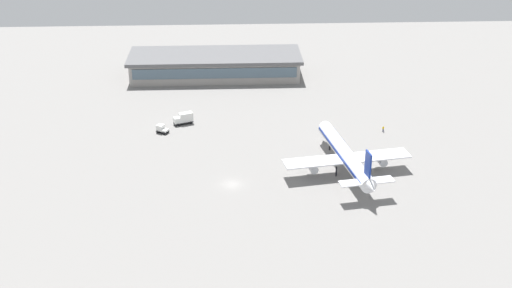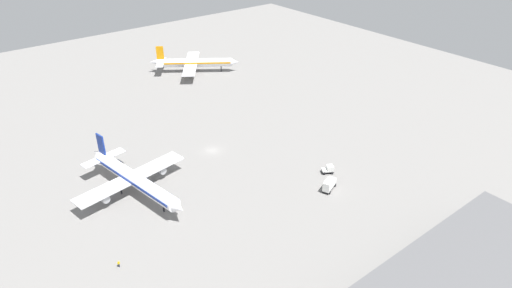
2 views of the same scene
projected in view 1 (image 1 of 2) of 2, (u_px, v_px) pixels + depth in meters
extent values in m
plane|color=gray|center=(232.00, 184.00, 160.75)|extent=(288.00, 288.00, 0.00)
cube|color=#9E9993|center=(215.00, 66.00, 229.47)|extent=(56.47, 19.73, 6.70)
cube|color=#4C6070|center=(215.00, 73.00, 219.99)|extent=(54.21, 0.30, 3.44)
cube|color=#59595B|center=(215.00, 56.00, 227.83)|extent=(58.73, 20.52, 1.15)
cylinder|color=white|center=(345.00, 154.00, 165.52)|extent=(9.15, 33.65, 3.69)
cone|color=white|center=(323.00, 126.00, 181.29)|extent=(4.06, 4.21, 3.50)
cone|color=white|center=(371.00, 187.00, 149.51)|extent=(3.67, 5.03, 2.95)
cube|color=navy|center=(345.00, 153.00, 165.40)|extent=(9.00, 32.34, 0.66)
cube|color=white|center=(347.00, 158.00, 164.20)|extent=(32.28, 10.53, 0.33)
cylinder|color=#A5A8AD|center=(312.00, 167.00, 163.07)|extent=(2.72, 4.63, 2.03)
cylinder|color=#A5A8AD|center=(381.00, 160.00, 166.43)|extent=(2.72, 4.63, 2.03)
cube|color=white|center=(367.00, 181.00, 152.05)|extent=(13.05, 5.06, 0.27)
cube|color=navy|center=(368.00, 164.00, 150.15)|extent=(0.92, 3.24, 5.90)
cylinder|color=black|center=(330.00, 146.00, 177.22)|extent=(0.44, 0.44, 2.58)
cylinder|color=black|center=(336.00, 171.00, 163.94)|extent=(0.44, 0.44, 2.58)
cylinder|color=black|center=(359.00, 169.00, 165.06)|extent=(0.44, 0.44, 2.58)
cube|color=black|center=(183.00, 122.00, 193.15)|extent=(5.90, 3.85, 0.30)
cube|color=white|center=(177.00, 120.00, 192.03)|extent=(2.38, 2.43, 1.60)
cube|color=#3F596B|center=(174.00, 120.00, 191.59)|extent=(0.67, 1.51, 0.90)
cube|color=white|center=(186.00, 117.00, 192.86)|extent=(4.23, 3.18, 2.60)
cylinder|color=black|center=(178.00, 125.00, 191.70)|extent=(0.85, 0.58, 0.80)
cylinder|color=black|center=(176.00, 123.00, 193.26)|extent=(0.85, 0.58, 0.80)
cylinder|color=black|center=(191.00, 123.00, 193.17)|extent=(0.85, 0.58, 0.80)
cylinder|color=black|center=(189.00, 120.00, 194.73)|extent=(0.85, 0.58, 0.80)
cube|color=black|center=(163.00, 131.00, 187.52)|extent=(3.72, 3.27, 0.30)
cube|color=white|center=(160.00, 127.00, 187.41)|extent=(2.52, 2.55, 1.60)
cube|color=#3F596B|center=(158.00, 126.00, 187.62)|extent=(0.88, 1.41, 0.90)
cube|color=white|center=(165.00, 130.00, 186.97)|extent=(2.17, 2.35, 0.50)
cylinder|color=black|center=(157.00, 132.00, 187.31)|extent=(0.84, 0.67, 0.80)
cylinder|color=black|center=(161.00, 130.00, 188.82)|extent=(0.84, 0.67, 0.80)
cylinder|color=black|center=(164.00, 134.00, 186.35)|extent=(0.84, 0.67, 0.80)
cylinder|color=black|center=(168.00, 131.00, 187.87)|extent=(0.84, 0.67, 0.80)
cylinder|color=#1E2338|center=(383.00, 130.00, 188.35)|extent=(0.41, 0.41, 0.85)
cylinder|color=yellow|center=(383.00, 128.00, 188.03)|extent=(0.49, 0.49, 0.60)
sphere|color=tan|center=(383.00, 126.00, 187.86)|extent=(0.22, 0.22, 0.22)
cylinder|color=yellow|center=(384.00, 128.00, 188.12)|extent=(0.10, 0.10, 0.54)
cylinder|color=yellow|center=(383.00, 128.00, 187.95)|extent=(0.10, 0.10, 0.54)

